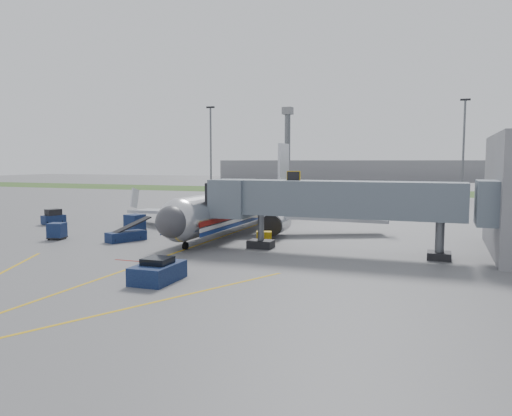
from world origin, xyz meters
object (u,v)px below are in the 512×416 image
(pushback_tug, at_px, (158,271))
(ramp_worker, at_px, (219,220))
(airliner, at_px, (242,207))
(baggage_tug, at_px, (54,218))
(belt_loader, at_px, (126,235))

(pushback_tug, relative_size, ramp_worker, 2.11)
(airliner, xyz_separation_m, ramp_worker, (-3.00, 0.53, -1.74))
(baggage_tug, xyz_separation_m, ramp_worker, (20.70, 3.82, 0.08))
(airliner, height_order, ramp_worker, airliner)
(airliner, distance_m, belt_loader, 13.68)
(airliner, xyz_separation_m, belt_loader, (-7.56, -11.21, -2.09))
(airliner, distance_m, pushback_tug, 24.72)
(belt_loader, bearing_deg, airliner, 56.00)
(baggage_tug, distance_m, ramp_worker, 21.05)
(pushback_tug, relative_size, baggage_tug, 1.29)
(baggage_tug, relative_size, belt_loader, 0.64)
(pushback_tug, bearing_deg, baggage_tug, 142.81)
(belt_loader, bearing_deg, pushback_tug, -48.60)
(ramp_worker, bearing_deg, pushback_tug, -103.71)
(pushback_tug, xyz_separation_m, belt_loader, (-11.55, 13.10, -0.10))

